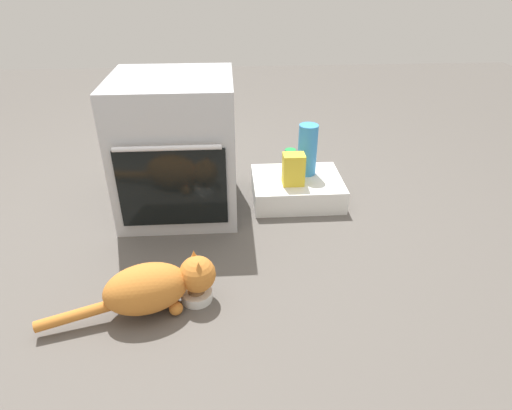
# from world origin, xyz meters

# --- Properties ---
(ground) EXTENTS (8.00, 8.00, 0.00)m
(ground) POSITION_xyz_m (0.00, 0.00, 0.00)
(ground) COLOR #56514C
(oven) EXTENTS (0.62, 0.65, 0.74)m
(oven) POSITION_xyz_m (0.03, 0.47, 0.37)
(oven) COLOR #B7BABF
(oven) RESTS_ON ground
(pantry_cabinet) EXTENTS (0.51, 0.41, 0.13)m
(pantry_cabinet) POSITION_xyz_m (0.70, 0.52, 0.07)
(pantry_cabinet) COLOR white
(pantry_cabinet) RESTS_ON ground
(food_bowl) EXTENTS (0.13, 0.13, 0.07)m
(food_bowl) POSITION_xyz_m (0.15, -0.31, 0.03)
(food_bowl) COLOR white
(food_bowl) RESTS_ON ground
(cat) EXTENTS (0.69, 0.29, 0.22)m
(cat) POSITION_xyz_m (-0.00, -0.36, 0.12)
(cat) COLOR #C6752D
(cat) RESTS_ON ground
(snack_bag) EXTENTS (0.12, 0.09, 0.18)m
(snack_bag) POSITION_xyz_m (0.66, 0.45, 0.22)
(snack_bag) COLOR yellow
(snack_bag) RESTS_ON pantry_cabinet
(water_bottle) EXTENTS (0.11, 0.11, 0.30)m
(water_bottle) POSITION_xyz_m (0.76, 0.58, 0.28)
(water_bottle) COLOR #388CD1
(water_bottle) RESTS_ON pantry_cabinet
(soda_can) EXTENTS (0.07, 0.07, 0.12)m
(soda_can) POSITION_xyz_m (0.67, 0.66, 0.19)
(soda_can) COLOR green
(soda_can) RESTS_ON pantry_cabinet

